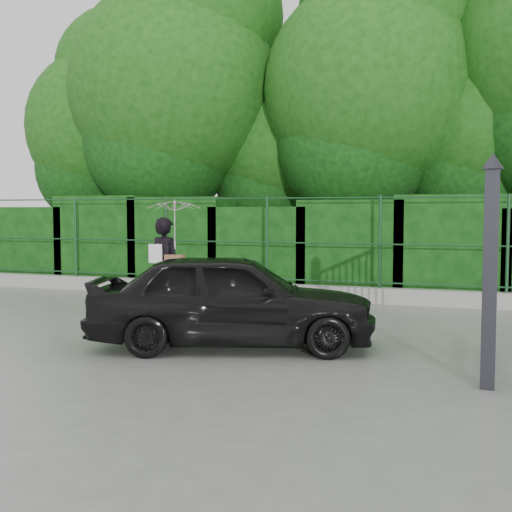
% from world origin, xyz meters
% --- Properties ---
extents(ground, '(80.00, 80.00, 0.00)m').
position_xyz_m(ground, '(0.00, 0.00, 0.00)').
color(ground, gray).
extents(kerb, '(14.00, 0.25, 0.30)m').
position_xyz_m(kerb, '(0.00, 4.50, 0.15)').
color(kerb, '#9E9E99').
rests_on(kerb, ground).
extents(fence, '(14.13, 0.06, 1.80)m').
position_xyz_m(fence, '(0.22, 4.50, 1.20)').
color(fence, '#173E1F').
rests_on(fence, kerb).
extents(hedge, '(14.20, 1.20, 2.15)m').
position_xyz_m(hedge, '(-0.04, 5.50, 1.00)').
color(hedge, black).
rests_on(hedge, ground).
extents(trees, '(17.10, 6.15, 8.08)m').
position_xyz_m(trees, '(1.14, 7.74, 4.62)').
color(trees, black).
rests_on(trees, ground).
extents(gate, '(0.22, 2.33, 2.36)m').
position_xyz_m(gate, '(4.60, -0.72, 1.19)').
color(gate, '#26262C').
rests_on(gate, ground).
extents(woman, '(0.97, 0.95, 1.99)m').
position_xyz_m(woman, '(-0.44, 1.83, 1.31)').
color(woman, black).
rests_on(woman, ground).
extents(car, '(4.00, 2.54, 1.27)m').
position_xyz_m(car, '(1.45, -0.19, 0.63)').
color(car, black).
rests_on(car, ground).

